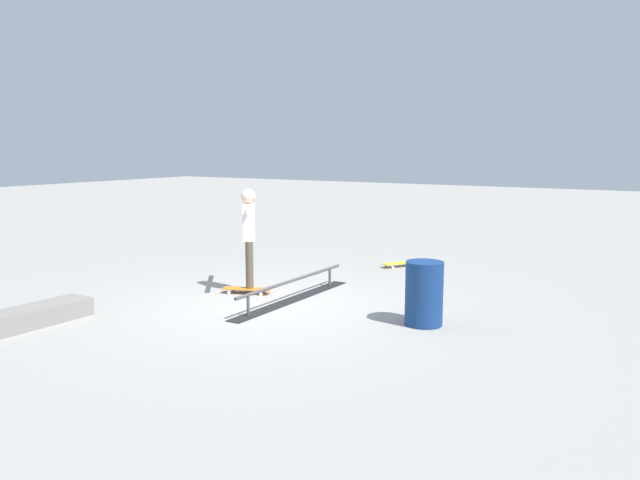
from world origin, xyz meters
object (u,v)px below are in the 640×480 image
(grind_rail, at_px, (293,291))
(skateboard_main, at_px, (247,289))
(skater_main, at_px, (249,233))
(skate_ledge, at_px, (27,318))
(loose_skateboard_yellow, at_px, (401,263))
(trash_bin, at_px, (424,293))

(grind_rail, bearing_deg, skateboard_main, -86.85)
(skater_main, height_order, skateboard_main, skater_main)
(grind_rail, bearing_deg, skate_ledge, -35.57)
(grind_rail, bearing_deg, loose_skateboard_yellow, 174.67)
(skate_ledge, xyz_separation_m, loose_skateboard_yellow, (-6.49, 2.59, -0.05))
(skater_main, xyz_separation_m, skateboard_main, (0.11, 0.02, -0.93))
(skate_ledge, distance_m, skateboard_main, 3.33)
(skateboard_main, distance_m, loose_skateboard_yellow, 3.66)
(skate_ledge, height_order, skater_main, skater_main)
(loose_skateboard_yellow, bearing_deg, skateboard_main, -168.26)
(skater_main, bearing_deg, skate_ledge, 119.04)
(skateboard_main, bearing_deg, skater_main, 80.63)
(skate_ledge, relative_size, skater_main, 1.03)
(skateboard_main, bearing_deg, skate_ledge, -134.43)
(trash_bin, bearing_deg, skate_ledge, -57.65)
(skate_ledge, height_order, loose_skateboard_yellow, skate_ledge)
(trash_bin, bearing_deg, loose_skateboard_yellow, -151.90)
(skate_ledge, height_order, trash_bin, trash_bin)
(skate_ledge, xyz_separation_m, skateboard_main, (-3.04, 1.36, -0.05))
(skater_main, xyz_separation_m, trash_bin, (0.29, 3.19, -0.56))
(skateboard_main, distance_m, trash_bin, 3.19)
(skateboard_main, xyz_separation_m, trash_bin, (0.18, 3.17, 0.36))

